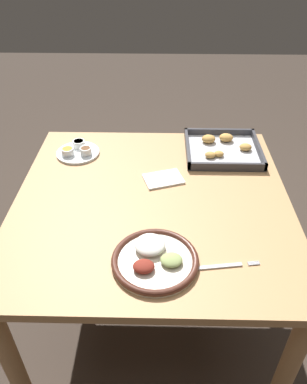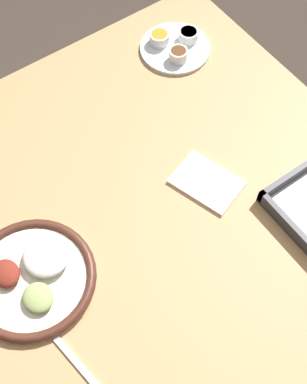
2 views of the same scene
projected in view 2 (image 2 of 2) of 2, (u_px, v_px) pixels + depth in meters
The scene contains 6 objects.
ground_plane at pixel (153, 305), 1.77m from camera, with size 8.00×8.00×0.00m, color #382D26.
dining_table at pixel (152, 221), 1.23m from camera, with size 0.97×0.97×0.73m.
dinner_plate at pixel (33, 276), 1.04m from camera, with size 0.25×0.25×0.04m.
fork at pixel (75, 361), 0.97m from camera, with size 0.22×0.04×0.00m.
saucer_plate at pixel (175, 46), 1.34m from camera, with size 0.18×0.18×0.04m.
napkin at pixel (207, 182), 1.15m from camera, with size 0.17×0.14×0.01m.
Camera 2 is at (0.46, -0.32, 1.72)m, focal length 50.00 mm.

